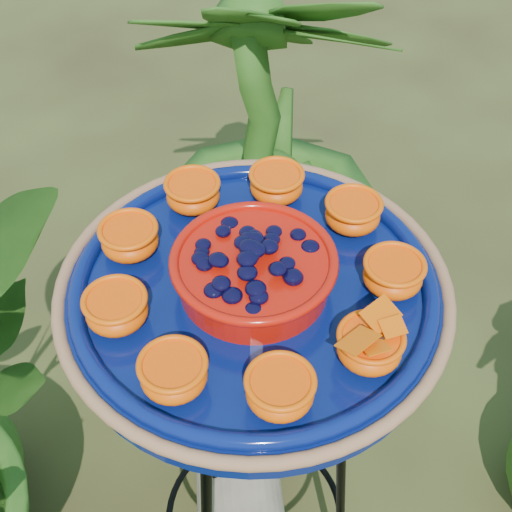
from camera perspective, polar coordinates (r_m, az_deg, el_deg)
name	(u,v)px	position (r m, az deg, el deg)	size (l,w,h in m)	color
tripod_stand	(254,450)	(1.27, -0.13, -15.26)	(0.46, 0.46, 0.97)	black
feeder_dish	(254,287)	(0.92, -0.17, -2.46)	(0.64, 0.64, 0.12)	#071356
driftwood_log	(237,462)	(1.81, -1.56, -16.15)	(0.20, 0.20, 0.61)	gray
shrub_back_right	(270,170)	(1.83, 1.16, 6.86)	(0.61, 0.61, 1.10)	#255015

